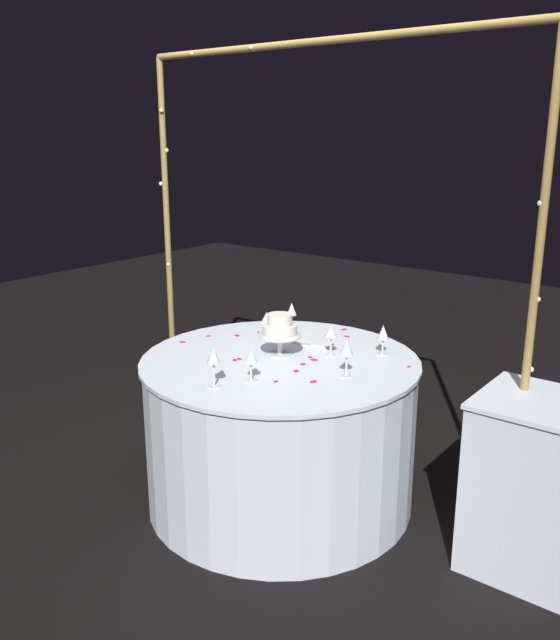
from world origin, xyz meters
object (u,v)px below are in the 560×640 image
(main_table, at_px, (280,430))
(wine_glass_0, at_px, (347,349))
(wine_glass_2, at_px, (292,311))
(cake_knife, at_px, (306,344))
(wine_glass_3, at_px, (214,357))
(wine_glass_5, at_px, (267,319))
(tiered_cake, at_px, (280,329))
(wine_glass_1, at_px, (331,333))
(side_table, at_px, (532,485))
(wine_glass_4, at_px, (383,334))
(decorative_arch, at_px, (317,205))
(wine_glass_6, at_px, (251,358))

(main_table, xyz_separation_m, wine_glass_0, (0.39, -0.01, 0.52))
(wine_glass_2, bearing_deg, cake_knife, -34.45)
(wine_glass_0, bearing_deg, wine_glass_3, -129.55)
(wine_glass_0, xyz_separation_m, wine_glass_5, (-0.61, 0.18, -0.01))
(tiered_cake, xyz_separation_m, wine_glass_3, (0.04, -0.52, 0.00))
(wine_glass_3, xyz_separation_m, cake_knife, (-0.03, 0.72, -0.13))
(wine_glass_3, bearing_deg, wine_glass_1, 75.75)
(side_table, bearing_deg, wine_glass_4, 170.36)
(main_table, distance_m, wine_glass_5, 0.58)
(side_table, distance_m, wine_glass_4, 0.97)
(decorative_arch, distance_m, wine_glass_5, 0.66)
(wine_glass_0, xyz_separation_m, wine_glass_1, (-0.22, 0.20, -0.01))
(wine_glass_1, relative_size, wine_glass_6, 1.09)
(wine_glass_6, bearing_deg, decorative_arch, 97.63)
(side_table, bearing_deg, cake_knife, 178.73)
(side_table, relative_size, wine_glass_2, 4.52)
(main_table, height_order, side_table, side_table)
(side_table, height_order, cake_knife, cake_knife)
(wine_glass_3, distance_m, cake_knife, 0.74)
(tiered_cake, xyz_separation_m, wine_glass_6, (0.12, -0.36, -0.03))
(side_table, bearing_deg, wine_glass_1, -178.10)
(tiered_cake, distance_m, wine_glass_3, 0.52)
(wine_glass_5, distance_m, cake_knife, 0.25)
(wine_glass_2, bearing_deg, tiered_cake, -62.21)
(main_table, bearing_deg, wine_glass_0, -0.99)
(wine_glass_4, bearing_deg, cake_knife, -163.89)
(wine_glass_2, height_order, wine_glass_4, wine_glass_2)
(tiered_cake, height_order, wine_glass_4, tiered_cake)
(wine_glass_0, relative_size, cake_knife, 0.59)
(tiered_cake, xyz_separation_m, cake_knife, (0.01, 0.21, -0.13))
(wine_glass_0, height_order, wine_glass_4, wine_glass_0)
(wine_glass_1, height_order, wine_glass_3, wine_glass_3)
(wine_glass_0, height_order, wine_glass_6, wine_glass_0)
(decorative_arch, height_order, wine_glass_3, decorative_arch)
(wine_glass_6, height_order, cake_knife, wine_glass_6)
(decorative_arch, distance_m, wine_glass_2, 0.64)
(wine_glass_1, distance_m, wine_glass_5, 0.40)
(wine_glass_3, xyz_separation_m, wine_glass_5, (-0.23, 0.65, -0.01))
(tiered_cake, distance_m, wine_glass_2, 0.38)
(side_table, relative_size, wine_glass_0, 4.47)
(wine_glass_3, bearing_deg, main_table, 90.43)
(cake_knife, bearing_deg, tiered_cake, -93.26)
(main_table, bearing_deg, wine_glass_4, 44.86)
(tiered_cake, height_order, cake_knife, tiered_cake)
(wine_glass_0, relative_size, wine_glass_4, 1.14)
(wine_glass_3, xyz_separation_m, wine_glass_4, (0.36, 0.84, -0.03))
(wine_glass_3, bearing_deg, wine_glass_2, 104.33)
(tiered_cake, relative_size, wine_glass_3, 1.20)
(wine_glass_3, bearing_deg, wine_glass_0, 50.45)
(main_table, relative_size, cake_knife, 4.66)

